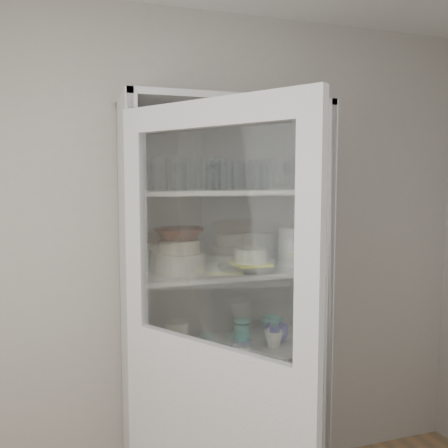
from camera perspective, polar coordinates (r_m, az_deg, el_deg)
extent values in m
cube|color=beige|center=(2.57, -5.83, -3.89)|extent=(3.60, 0.02, 2.60)
cube|color=#B4B4B4|center=(2.36, -11.46, -11.02)|extent=(0.03, 0.45, 2.10)
cube|color=#B4B4B4|center=(2.65, 10.14, -9.18)|extent=(0.03, 0.45, 2.10)
cube|color=gray|center=(2.66, -1.44, -9.07)|extent=(1.00, 0.03, 2.10)
cube|color=#B4B4B4|center=(2.40, 0.00, 14.30)|extent=(1.00, 0.45, 0.03)
cube|color=silver|center=(2.67, 0.11, -22.79)|extent=(0.94, 0.42, 0.02)
cube|color=silver|center=(2.51, 0.11, -14.71)|extent=(0.94, 0.42, 0.02)
cube|color=silver|center=(2.40, 0.11, -5.72)|extent=(0.94, 0.42, 0.02)
cube|color=silver|center=(2.36, 0.11, 3.86)|extent=(0.94, 0.42, 0.02)
cube|color=#B4B4B4|center=(1.74, -1.65, 13.22)|extent=(0.53, 0.77, 0.10)
cube|color=#B4B4B4|center=(2.02, -10.52, -0.75)|extent=(0.08, 0.10, 0.80)
cube|color=#B4B4B4|center=(1.52, 10.30, -2.74)|extent=(0.08, 0.10, 0.80)
cube|color=silver|center=(1.74, -1.61, -1.63)|extent=(0.41, 0.61, 0.78)
cylinder|color=silver|center=(2.18, -5.49, 6.02)|extent=(0.09, 0.09, 0.15)
cylinder|color=silver|center=(2.16, -7.71, 6.02)|extent=(0.08, 0.08, 0.15)
cylinder|color=silver|center=(2.22, -1.32, 5.87)|extent=(0.07, 0.07, 0.14)
cylinder|color=silver|center=(2.30, 4.58, 5.86)|extent=(0.08, 0.08, 0.14)
cylinder|color=silver|center=(2.26, 1.77, 5.81)|extent=(0.09, 0.09, 0.14)
cylinder|color=silver|center=(2.32, 4.36, 5.95)|extent=(0.10, 0.10, 0.15)
cylinder|color=silver|center=(2.41, 10.38, 5.64)|extent=(0.08, 0.08, 0.13)
cylinder|color=silver|center=(2.26, -9.81, 5.82)|extent=(0.08, 0.08, 0.14)
cylinder|color=silver|center=(2.30, -9.43, 5.97)|extent=(0.08, 0.08, 0.16)
cylinder|color=silver|center=(2.31, -5.27, 5.66)|extent=(0.08, 0.08, 0.13)
cylinder|color=silver|center=(2.43, 3.05, 5.61)|extent=(0.06, 0.06, 0.12)
cylinder|color=silver|center=(2.43, 2.69, 5.82)|extent=(0.08, 0.08, 0.14)
cylinder|color=silver|center=(2.32, -5.34, -4.63)|extent=(0.25, 0.25, 0.10)
cylinder|color=silver|center=(2.44, -6.42, -4.14)|extent=(0.21, 0.21, 0.10)
cylinder|color=beige|center=(2.31, -5.35, -2.68)|extent=(0.22, 0.22, 0.06)
imported|color=#4E210F|center=(2.30, -5.37, -1.19)|extent=(0.28, 0.28, 0.06)
cylinder|color=silver|center=(2.42, 3.19, -5.16)|extent=(0.42, 0.42, 0.02)
cube|color=#FFFA35|center=(2.42, 3.20, -4.79)|extent=(0.18, 0.18, 0.01)
cylinder|color=silver|center=(2.41, 3.20, -3.81)|extent=(0.21, 0.21, 0.07)
cylinder|color=#B8B8B8|center=(2.53, 8.34, -2.66)|extent=(0.15, 0.15, 0.20)
imported|color=navy|center=(2.57, 6.35, -12.90)|extent=(0.15, 0.15, 0.09)
imported|color=teal|center=(2.65, 5.80, -12.19)|extent=(0.14, 0.14, 0.11)
imported|color=silver|center=(2.49, 6.01, -13.56)|extent=(0.10, 0.10, 0.09)
cylinder|color=teal|center=(2.59, 2.20, -12.82)|extent=(0.09, 0.09, 0.09)
ellipsoid|color=teal|center=(2.57, 2.21, -11.74)|extent=(0.09, 0.09, 0.02)
cylinder|color=#ADABC1|center=(2.38, -3.40, -15.08)|extent=(0.10, 0.10, 0.04)
cylinder|color=silver|center=(2.45, -5.73, -13.22)|extent=(0.16, 0.16, 0.14)
imported|color=beige|center=(2.60, -6.07, -22.60)|extent=(0.25, 0.25, 0.07)
cube|color=#A4A5B4|center=(2.65, 0.83, -22.07)|extent=(0.23, 0.18, 0.06)
cylinder|color=silver|center=(2.24, -0.48, 6.01)|extent=(0.08, 0.08, 0.15)
cylinder|color=silver|center=(2.31, 3.82, 5.90)|extent=(0.07, 0.07, 0.15)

